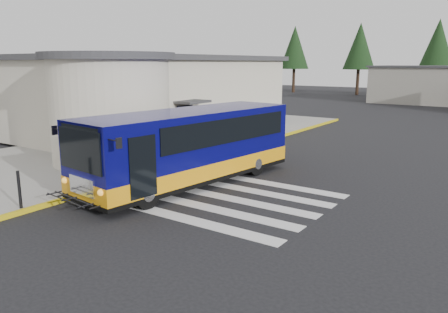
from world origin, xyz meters
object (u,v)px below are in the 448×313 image
Objects in this scene: transit_bus at (189,149)px; bollard at (19,190)px; pedestrian_a at (124,155)px; pedestrian_b at (75,148)px.

bollard is at bearing -104.20° from transit_bus.
pedestrian_a is 1.45× the size of bollard.
bollard is (-2.13, -5.56, -0.59)m from transit_bus.
pedestrian_a reaches higher than bollard.
pedestrian_b is 5.05m from bollard.
bollard is at bearing -170.56° from pedestrian_a.
pedestrian_b is at bearing -157.57° from transit_bus.
transit_bus is at bearing -61.06° from pedestrian_a.
pedestrian_b is (-4.97, -1.40, -0.30)m from transit_bus.
pedestrian_a is at bearing 75.70° from pedestrian_b.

